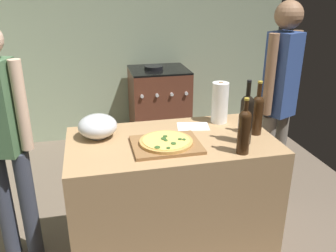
{
  "coord_description": "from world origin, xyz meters",
  "views": [
    {
      "loc": [
        -0.24,
        -1.29,
        1.8
      ],
      "look_at": [
        0.23,
        0.75,
        0.96
      ],
      "focal_mm": 37.85,
      "sensor_mm": 36.0,
      "label": 1
    }
  ],
  "objects_px": {
    "pizza": "(166,142)",
    "person_in_stripes": "(4,136)",
    "wine_bottle_dark": "(257,113)",
    "stove": "(159,107)",
    "wine_bottle_amber": "(246,117)",
    "wine_bottle_green": "(244,130)",
    "mixing_bowl": "(98,126)",
    "person_in_red": "(279,98)",
    "paper_towel_roll": "(220,103)"
  },
  "relations": [
    {
      "from": "paper_towel_roll",
      "to": "wine_bottle_amber",
      "type": "height_order",
      "value": "wine_bottle_amber"
    },
    {
      "from": "pizza",
      "to": "person_in_stripes",
      "type": "bearing_deg",
      "value": 159.18
    },
    {
      "from": "paper_towel_roll",
      "to": "person_in_red",
      "type": "distance_m",
      "value": 0.62
    },
    {
      "from": "pizza",
      "to": "wine_bottle_dark",
      "type": "relative_size",
      "value": 0.91
    },
    {
      "from": "wine_bottle_green",
      "to": "wine_bottle_dark",
      "type": "distance_m",
      "value": 0.31
    },
    {
      "from": "wine_bottle_green",
      "to": "person_in_red",
      "type": "xyz_separation_m",
      "value": [
        0.61,
        0.71,
        -0.08
      ]
    },
    {
      "from": "wine_bottle_amber",
      "to": "person_in_red",
      "type": "height_order",
      "value": "person_in_red"
    },
    {
      "from": "stove",
      "to": "person_in_stripes",
      "type": "distance_m",
      "value": 2.17
    },
    {
      "from": "pizza",
      "to": "wine_bottle_amber",
      "type": "distance_m",
      "value": 0.49
    },
    {
      "from": "wine_bottle_green",
      "to": "wine_bottle_dark",
      "type": "relative_size",
      "value": 0.94
    },
    {
      "from": "mixing_bowl",
      "to": "wine_bottle_amber",
      "type": "height_order",
      "value": "wine_bottle_amber"
    },
    {
      "from": "wine_bottle_green",
      "to": "wine_bottle_amber",
      "type": "relative_size",
      "value": 0.84
    },
    {
      "from": "mixing_bowl",
      "to": "person_in_red",
      "type": "height_order",
      "value": "person_in_red"
    },
    {
      "from": "paper_towel_roll",
      "to": "wine_bottle_dark",
      "type": "relative_size",
      "value": 0.82
    },
    {
      "from": "wine_bottle_green",
      "to": "person_in_stripes",
      "type": "relative_size",
      "value": 0.2
    },
    {
      "from": "wine_bottle_dark",
      "to": "person_in_red",
      "type": "distance_m",
      "value": 0.63
    },
    {
      "from": "wine_bottle_green",
      "to": "paper_towel_roll",
      "type": "bearing_deg",
      "value": 85.15
    },
    {
      "from": "mixing_bowl",
      "to": "wine_bottle_amber",
      "type": "distance_m",
      "value": 0.9
    },
    {
      "from": "paper_towel_roll",
      "to": "stove",
      "type": "xyz_separation_m",
      "value": [
        -0.08,
        1.71,
        -0.59
      ]
    },
    {
      "from": "wine_bottle_green",
      "to": "wine_bottle_dark",
      "type": "height_order",
      "value": "wine_bottle_dark"
    },
    {
      "from": "wine_bottle_amber",
      "to": "stove",
      "type": "bearing_deg",
      "value": 93.05
    },
    {
      "from": "wine_bottle_green",
      "to": "stove",
      "type": "xyz_separation_m",
      "value": [
        -0.04,
        2.2,
        -0.59
      ]
    },
    {
      "from": "wine_bottle_amber",
      "to": "person_in_stripes",
      "type": "relative_size",
      "value": 0.24
    },
    {
      "from": "wine_bottle_dark",
      "to": "stove",
      "type": "height_order",
      "value": "wine_bottle_dark"
    },
    {
      "from": "pizza",
      "to": "paper_towel_roll",
      "type": "distance_m",
      "value": 0.55
    },
    {
      "from": "wine_bottle_amber",
      "to": "person_in_red",
      "type": "relative_size",
      "value": 0.23
    },
    {
      "from": "wine_bottle_green",
      "to": "stove",
      "type": "bearing_deg",
      "value": 91.04
    },
    {
      "from": "wine_bottle_green",
      "to": "person_in_stripes",
      "type": "xyz_separation_m",
      "value": [
        -1.37,
        0.55,
        -0.14
      ]
    },
    {
      "from": "wine_bottle_amber",
      "to": "mixing_bowl",
      "type": "bearing_deg",
      "value": 162.34
    },
    {
      "from": "pizza",
      "to": "paper_towel_roll",
      "type": "bearing_deg",
      "value": 34.81
    },
    {
      "from": "mixing_bowl",
      "to": "wine_bottle_dark",
      "type": "height_order",
      "value": "wine_bottle_dark"
    },
    {
      "from": "mixing_bowl",
      "to": "person_in_stripes",
      "type": "distance_m",
      "value": 0.6
    },
    {
      "from": "pizza",
      "to": "wine_bottle_dark",
      "type": "height_order",
      "value": "wine_bottle_dark"
    },
    {
      "from": "pizza",
      "to": "wine_bottle_dark",
      "type": "xyz_separation_m",
      "value": [
        0.6,
        0.06,
        0.11
      ]
    },
    {
      "from": "mixing_bowl",
      "to": "person_in_stripes",
      "type": "xyz_separation_m",
      "value": [
        -0.58,
        0.14,
        -0.07
      ]
    },
    {
      "from": "pizza",
      "to": "wine_bottle_green",
      "type": "relative_size",
      "value": 0.97
    },
    {
      "from": "wine_bottle_green",
      "to": "person_in_stripes",
      "type": "distance_m",
      "value": 1.48
    },
    {
      "from": "pizza",
      "to": "stove",
      "type": "height_order",
      "value": "pizza"
    },
    {
      "from": "pizza",
      "to": "stove",
      "type": "xyz_separation_m",
      "value": [
        0.36,
        2.02,
        -0.48
      ]
    },
    {
      "from": "wine_bottle_green",
      "to": "wine_bottle_amber",
      "type": "bearing_deg",
      "value": 61.83
    },
    {
      "from": "wine_bottle_amber",
      "to": "person_in_stripes",
      "type": "bearing_deg",
      "value": 163.84
    },
    {
      "from": "mixing_bowl",
      "to": "wine_bottle_amber",
      "type": "bearing_deg",
      "value": -17.66
    },
    {
      "from": "mixing_bowl",
      "to": "wine_bottle_dark",
      "type": "relative_size",
      "value": 0.7
    },
    {
      "from": "pizza",
      "to": "paper_towel_roll",
      "type": "height_order",
      "value": "paper_towel_roll"
    },
    {
      "from": "paper_towel_roll",
      "to": "wine_bottle_green",
      "type": "height_order",
      "value": "wine_bottle_green"
    },
    {
      "from": "mixing_bowl",
      "to": "pizza",
      "type": "bearing_deg",
      "value": -30.15
    },
    {
      "from": "paper_towel_roll",
      "to": "stove",
      "type": "height_order",
      "value": "paper_towel_roll"
    },
    {
      "from": "wine_bottle_amber",
      "to": "person_in_stripes",
      "type": "distance_m",
      "value": 1.51
    },
    {
      "from": "paper_towel_roll",
      "to": "wine_bottle_dark",
      "type": "distance_m",
      "value": 0.29
    },
    {
      "from": "wine_bottle_green",
      "to": "person_in_red",
      "type": "height_order",
      "value": "person_in_red"
    }
  ]
}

